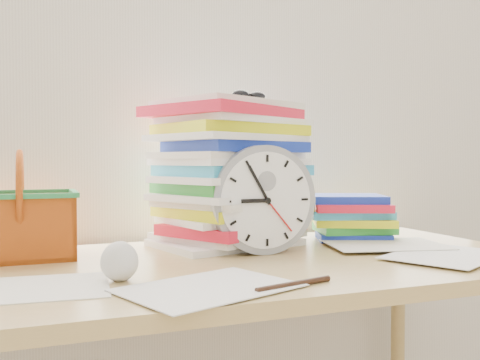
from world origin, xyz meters
name	(u,v)px	position (x,y,z in m)	size (l,w,h in m)	color
curtain	(198,48)	(0.00, 1.98, 1.30)	(2.40, 0.01, 2.50)	white
desk	(247,292)	(0.00, 1.60, 0.68)	(1.40, 0.70, 0.75)	tan
paper_stack	(228,174)	(0.03, 1.82, 0.94)	(0.37, 0.31, 0.38)	white
clock	(262,200)	(0.06, 1.66, 0.88)	(0.26, 0.26, 0.05)	gray
sunglasses	(249,96)	(0.07, 1.77, 1.14)	(0.12, 0.10, 0.03)	black
book_stack	(351,218)	(0.38, 1.77, 0.81)	(0.25, 0.19, 0.13)	white
basket	(20,205)	(-0.48, 1.80, 0.87)	(0.24, 0.19, 0.24)	#C55613
crumpled_ball	(119,261)	(-0.30, 1.49, 0.79)	(0.07, 0.07, 0.07)	silver
pen	(294,284)	(-0.02, 1.32, 0.76)	(0.01, 0.01, 0.17)	black
scattered_papers	(247,257)	(0.00, 1.60, 0.76)	(1.26, 0.42, 0.02)	white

